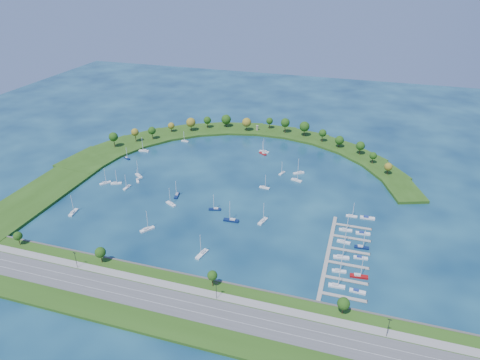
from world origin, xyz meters
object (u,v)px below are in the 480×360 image
(moored_boat_3, at_px, (73,212))
(moored_boat_9, at_px, (147,229))
(moored_boat_5, at_px, (116,183))
(docked_boat_8, at_px, (346,230))
(moored_boat_17, at_px, (264,187))
(docked_boat_5, at_px, (360,258))
(moored_boat_8, at_px, (296,180))
(moored_boat_14, at_px, (127,187))
(docked_boat_2, at_px, (339,271))
(dock_system, at_px, (341,256))
(harbor_tower, at_px, (257,128))
(moored_boat_21, at_px, (282,173))
(moored_boat_13, at_px, (171,204))
(moored_boat_7, at_px, (127,158))
(moored_boat_20, at_px, (263,221))
(moored_boat_16, at_px, (231,220))
(docked_boat_6, at_px, (344,241))
(moored_boat_11, at_px, (264,151))
(moored_boat_0, at_px, (105,183))
(moored_boat_2, at_px, (299,173))
(moored_boat_18, at_px, (202,254))
(docked_boat_4, at_px, (341,257))
(moored_boat_19, at_px, (263,153))
(docked_boat_7, at_px, (362,247))
(docked_boat_3, at_px, (359,276))
(moored_boat_6, at_px, (139,175))
(moored_boat_15, at_px, (138,180))
(docked_boat_9, at_px, (363,233))
(moored_boat_12, at_px, (215,209))
(docked_boat_1, at_px, (357,291))
(docked_boat_0, at_px, (337,285))
(moored_boat_4, at_px, (177,195))
(docked_boat_11, at_px, (367,218))
(moored_boat_1, at_px, (185,141))

(moored_boat_3, height_order, moored_boat_9, moored_boat_9)
(moored_boat_5, bearing_deg, docked_boat_8, -29.36)
(moored_boat_17, distance_m, docked_boat_5, 96.73)
(moored_boat_8, distance_m, moored_boat_14, 126.61)
(docked_boat_2, bearing_deg, dock_system, 84.38)
(harbor_tower, relative_size, moored_boat_21, 0.45)
(harbor_tower, height_order, moored_boat_13, moored_boat_13)
(moored_boat_17, bearing_deg, moored_boat_7, -179.76)
(docked_boat_2, bearing_deg, moored_boat_9, 170.96)
(moored_boat_3, distance_m, moored_boat_9, 56.40)
(moored_boat_7, bearing_deg, moored_boat_20, 3.35)
(moored_boat_16, xyz_separation_m, docked_boat_6, (71.17, -2.41, -0.10))
(harbor_tower, height_order, moored_boat_11, moored_boat_11)
(moored_boat_0, bearing_deg, moored_boat_21, -28.61)
(moored_boat_17, bearing_deg, moored_boat_2, 65.29)
(moored_boat_18, bearing_deg, docked_boat_4, 117.92)
(moored_boat_19, bearing_deg, docked_boat_7, 164.29)
(moored_boat_14, height_order, docked_boat_8, docked_boat_8)
(moored_boat_11, relative_size, docked_boat_3, 0.92)
(moored_boat_6, distance_m, moored_boat_7, 37.15)
(dock_system, bearing_deg, moored_boat_21, 120.13)
(moored_boat_14, distance_m, moored_boat_15, 12.23)
(moored_boat_21, relative_size, docked_boat_9, 1.18)
(moored_boat_5, relative_size, moored_boat_9, 0.85)
(moored_boat_12, height_order, docked_boat_2, moored_boat_12)
(dock_system, height_order, docked_boat_8, docked_boat_8)
(moored_boat_12, height_order, moored_boat_18, moored_boat_18)
(docked_boat_3, xyz_separation_m, docked_boat_7, (0.02, 26.79, -0.05))
(moored_boat_6, bearing_deg, moored_boat_0, 82.28)
(moored_boat_9, bearing_deg, dock_system, -51.60)
(moored_boat_8, xyz_separation_m, docked_boat_1, (51.80, -111.60, -0.31))
(moored_boat_19, height_order, docked_boat_1, moored_boat_19)
(docked_boat_3, xyz_separation_m, docked_boat_5, (-0.01, 16.65, -0.37))
(moored_boat_2, relative_size, docked_boat_4, 0.99)
(moored_boat_6, bearing_deg, moored_boat_21, -122.88)
(moored_boat_9, height_order, moored_boat_12, moored_boat_9)
(moored_boat_7, height_order, docked_boat_2, docked_boat_2)
(moored_boat_5, bearing_deg, docked_boat_0, -46.37)
(docked_boat_0, height_order, docked_boat_1, docked_boat_0)
(moored_boat_4, xyz_separation_m, docked_boat_11, (130.71, 9.41, -0.22))
(moored_boat_18, xyz_separation_m, moored_boat_19, (-2.06, 147.14, -0.08))
(docked_boat_7, bearing_deg, moored_boat_21, 124.92)
(docked_boat_0, bearing_deg, moored_boat_21, 112.21)
(moored_boat_0, height_order, docked_boat_4, docked_boat_4)
(docked_boat_11, bearing_deg, moored_boat_16, -164.21)
(dock_system, xyz_separation_m, moored_boat_2, (-41.67, 97.31, 0.58))
(moored_boat_18, bearing_deg, docked_boat_11, 140.18)
(moored_boat_2, xyz_separation_m, moored_boat_17, (-19.84, -31.23, -0.05))
(moored_boat_20, distance_m, docked_boat_6, 52.10)
(moored_boat_1, distance_m, moored_boat_3, 138.38)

